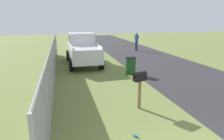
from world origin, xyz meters
TOP-DOWN VIEW (x-y plane):
  - road_asphalt at (6.00, -4.02)m, footprint 60.00×5.35m
  - mailbox at (4.00, 0.07)m, footprint 0.33×0.49m
  - pickup_truck at (11.62, 1.19)m, footprint 4.89×2.16m
  - trash_bin at (8.32, -1.12)m, footprint 0.58×0.58m
  - pedestrian at (16.36, -4.52)m, footprint 0.45×0.36m
  - fence_section at (8.17, 3.01)m, footprint 15.48×0.07m
  - litter_can_near_hydrant at (2.35, 0.81)m, footprint 0.14×0.12m

SIDE VIEW (x-z plane):
  - road_asphalt at x=6.00m, z-range 0.00..0.01m
  - litter_can_near_hydrant at x=2.35m, z-range 0.00..0.07m
  - trash_bin at x=8.32m, z-range 0.00..1.00m
  - fence_section at x=8.17m, z-range 0.07..1.93m
  - pedestrian at x=16.36m, z-range 0.14..1.87m
  - mailbox at x=4.00m, z-range 0.39..1.70m
  - pickup_truck at x=11.62m, z-range 0.05..2.14m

